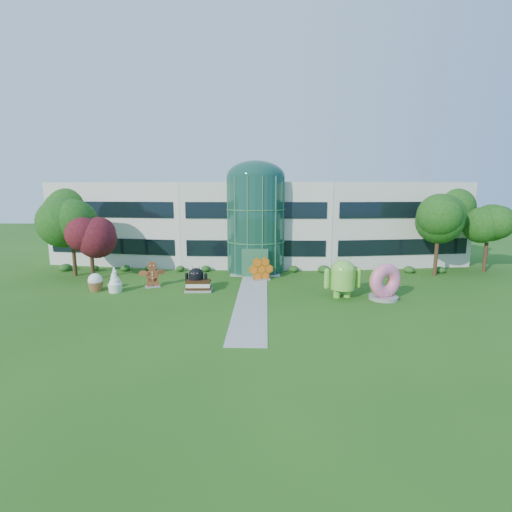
# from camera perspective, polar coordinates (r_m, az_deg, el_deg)

# --- Properties ---
(ground) EXTENTS (140.00, 140.00, 0.00)m
(ground) POSITION_cam_1_polar(r_m,az_deg,el_deg) (28.01, -0.74, -7.35)
(ground) COLOR #215114
(ground) RESTS_ON ground
(building) EXTENTS (46.00, 15.00, 9.30)m
(building) POSITION_cam_1_polar(r_m,az_deg,el_deg) (44.90, 0.18, 5.20)
(building) COLOR beige
(building) RESTS_ON ground
(atrium) EXTENTS (6.00, 6.00, 9.80)m
(atrium) POSITION_cam_1_polar(r_m,az_deg,el_deg) (38.90, -0.04, 4.85)
(atrium) COLOR #194738
(atrium) RESTS_ON ground
(walkway) EXTENTS (2.40, 20.00, 0.04)m
(walkway) POSITION_cam_1_polar(r_m,az_deg,el_deg) (29.92, -0.58, -6.19)
(walkway) COLOR #9E9E93
(walkway) RESTS_ON ground
(tree_red) EXTENTS (4.00, 4.00, 6.00)m
(tree_red) POSITION_cam_1_polar(r_m,az_deg,el_deg) (38.41, -24.04, 1.08)
(tree_red) COLOR #3F0C14
(tree_red) RESTS_ON ground
(trees_backdrop) EXTENTS (52.00, 8.00, 8.40)m
(trees_backdrop) POSITION_cam_1_polar(r_m,az_deg,el_deg) (39.96, 0.00, 3.98)
(trees_backdrop) COLOR #164110
(trees_backdrop) RESTS_ON ground
(android_green) EXTENTS (3.43, 2.57, 3.56)m
(android_green) POSITION_cam_1_polar(r_m,az_deg,el_deg) (30.02, 13.20, -2.93)
(android_green) COLOR #70C23E
(android_green) RESTS_ON ground
(android_black) EXTENTS (2.10, 1.49, 2.27)m
(android_black) POSITION_cam_1_polar(r_m,az_deg,el_deg) (31.87, -9.18, -3.24)
(android_black) COLOR black
(android_black) RESTS_ON ground
(donut) EXTENTS (3.07, 2.33, 2.88)m
(donut) POSITION_cam_1_polar(r_m,az_deg,el_deg) (30.46, 19.12, -3.69)
(donut) COLOR #DF548D
(donut) RESTS_ON ground
(gingerbread) EXTENTS (2.69, 1.91, 2.32)m
(gingerbread) POSITION_cam_1_polar(r_m,az_deg,el_deg) (33.77, -15.68, -2.70)
(gingerbread) COLOR brown
(gingerbread) RESTS_ON ground
(ice_cream_sandwich) EXTENTS (2.27, 1.20, 0.99)m
(ice_cream_sandwich) POSITION_cam_1_polar(r_m,az_deg,el_deg) (31.60, -8.85, -4.54)
(ice_cream_sandwich) COLOR black
(ice_cream_sandwich) RESTS_ON ground
(honeycomb) EXTENTS (2.64, 1.74, 1.96)m
(honeycomb) POSITION_cam_1_polar(r_m,az_deg,el_deg) (35.06, 0.78, -2.19)
(honeycomb) COLOR orange
(honeycomb) RESTS_ON ground
(froyo) EXTENTS (1.57, 1.57, 2.15)m
(froyo) POSITION_cam_1_polar(r_m,az_deg,el_deg) (33.07, -20.91, -3.41)
(froyo) COLOR white
(froyo) RESTS_ON ground
(cupcake) EXTENTS (1.63, 1.63, 1.53)m
(cupcake) POSITION_cam_1_polar(r_m,az_deg,el_deg) (34.16, -23.47, -3.70)
(cupcake) COLOR white
(cupcake) RESTS_ON ground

